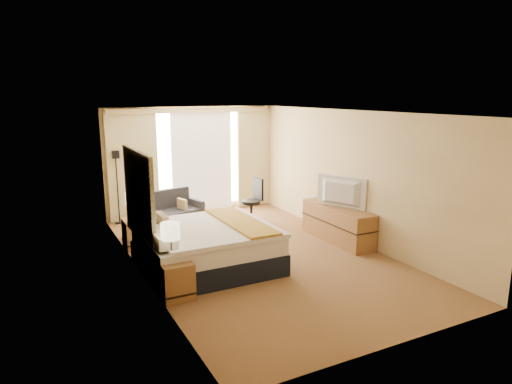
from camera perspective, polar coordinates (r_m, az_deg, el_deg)
name	(u,v)px	position (r m, az deg, el deg)	size (l,w,h in m)	color
floor	(257,254)	(8.50, 0.08, -7.82)	(4.20, 7.00, 0.02)	#572118
ceiling	(257,112)	(7.99, 0.09, 9.98)	(4.20, 7.00, 0.02)	white
wall_back	(191,160)	(11.32, -8.08, 3.93)	(4.20, 0.02, 2.60)	#DCBD86
wall_front	(400,241)	(5.38, 17.54, -5.85)	(4.20, 0.02, 2.60)	#DCBD86
wall_left	(139,198)	(7.44, -14.45, -0.69)	(0.02, 7.00, 2.60)	#DCBD86
wall_right	(350,176)	(9.28, 11.69, 1.97)	(0.02, 7.00, 2.60)	#DCBD86
headboard	(138,196)	(7.64, -14.49, -0.51)	(0.06, 1.85, 1.50)	black
nightstand_left	(175,279)	(6.83, -10.05, -10.69)	(0.45, 0.52, 0.55)	olive
nightstand_right	(136,233)	(9.12, -14.76, -5.00)	(0.45, 0.52, 0.55)	olive
media_dresser	(337,224)	(9.33, 10.14, -3.91)	(0.50, 1.80, 0.70)	olive
window	(201,159)	(11.38, -6.85, 4.11)	(2.30, 0.02, 2.30)	white
curtains	(193,157)	(11.20, -7.92, 4.41)	(4.12, 0.19, 2.56)	beige
bed	(206,246)	(7.80, -6.28, -6.79)	(2.14, 1.96, 1.04)	black
loveseat	(172,215)	(10.33, -10.48, -2.82)	(1.42, 1.00, 0.80)	#521719
floor_lamp	(117,172)	(10.69, -17.04, 2.37)	(0.21, 0.21, 1.67)	black
desk_chair	(253,203)	(10.42, -0.33, -1.38)	(0.50, 0.50, 1.03)	black
lamp_left	(170,232)	(6.58, -10.66, -4.92)	(0.27, 0.27, 0.58)	black
lamp_right	(132,199)	(8.88, -15.20, -0.81)	(0.26, 0.26, 0.55)	black
tissue_box	(177,257)	(6.73, -9.90, -8.05)	(0.11, 0.11, 0.10)	#96B8E9
telephone	(136,220)	(8.89, -14.78, -3.35)	(0.19, 0.15, 0.07)	black
television	(339,193)	(9.08, 10.33, -0.08)	(1.07, 0.14, 0.61)	black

